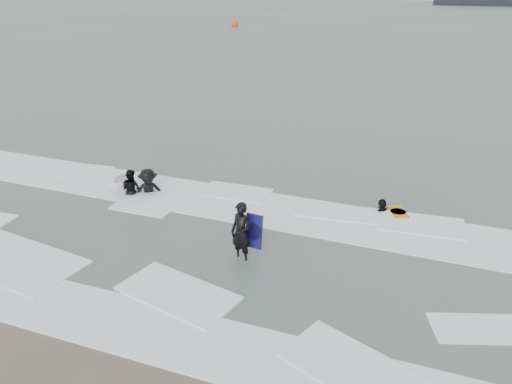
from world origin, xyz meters
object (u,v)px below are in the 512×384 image
(surfer_wading, at_px, (132,195))
(surfer_breaker, at_px, (149,195))
(buoy, at_px, (235,24))
(vessel_horizon, at_px, (487,1))
(surfer_centre, at_px, (241,261))
(surfer_right_near, at_px, (382,213))

(surfer_wading, height_order, surfer_breaker, surfer_breaker)
(buoy, distance_m, vessel_horizon, 81.30)
(surfer_centre, xyz_separation_m, surfer_breaker, (-4.77, 2.87, 0.00))
(surfer_wading, distance_m, surfer_right_near, 8.65)
(surfer_breaker, height_order, surfer_right_near, surfer_breaker)
(surfer_wading, bearing_deg, vessel_horizon, -92.26)
(surfer_breaker, xyz_separation_m, surfer_right_near, (7.90, 1.54, 0.00))
(vessel_horizon, bearing_deg, buoy, -116.56)
(surfer_wading, height_order, buoy, buoy)
(vessel_horizon, bearing_deg, surfer_wading, -96.53)
(surfer_wading, bearing_deg, surfer_centre, 157.83)
(surfer_right_near, bearing_deg, surfer_breaker, -45.70)
(surfer_centre, height_order, surfer_breaker, surfer_breaker)
(surfer_wading, distance_m, buoy, 61.69)
(surfer_centre, distance_m, surfer_breaker, 5.57)
(surfer_wading, xyz_separation_m, surfer_right_near, (8.47, 1.75, 0.00))
(surfer_wading, height_order, surfer_right_near, surfer_right_near)
(surfer_right_near, relative_size, vessel_horizon, 0.07)
(surfer_breaker, xyz_separation_m, vessel_horizon, (14.37, 130.36, 1.27))
(surfer_right_near, height_order, vessel_horizon, vessel_horizon)
(surfer_centre, relative_size, surfer_right_near, 1.05)
(surfer_centre, relative_size, surfer_breaker, 0.95)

